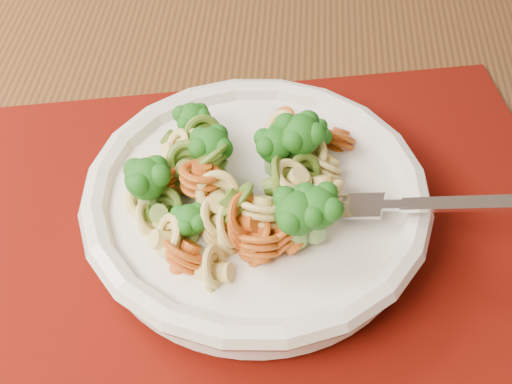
% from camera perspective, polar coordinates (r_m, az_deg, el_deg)
% --- Properties ---
extents(dining_table, '(1.58, 1.33, 0.75)m').
position_cam_1_polar(dining_table, '(0.65, -4.95, -4.39)').
color(dining_table, '#563618').
rests_on(dining_table, ground).
extents(placemat, '(0.59, 0.56, 0.00)m').
position_cam_1_polar(placemat, '(0.50, 0.06, -4.78)').
color(placemat, '#520903').
rests_on(placemat, dining_table).
extents(pasta_bowl, '(0.24, 0.24, 0.05)m').
position_cam_1_polar(pasta_bowl, '(0.49, -0.00, -0.89)').
color(pasta_bowl, silver).
rests_on(pasta_bowl, placemat).
extents(pasta_broccoli_heap, '(0.21, 0.21, 0.06)m').
position_cam_1_polar(pasta_broccoli_heap, '(0.48, 0.00, 0.48)').
color(pasta_broccoli_heap, '#D9B96B').
rests_on(pasta_broccoli_heap, pasta_bowl).
extents(fork, '(0.18, 0.06, 0.08)m').
position_cam_1_polar(fork, '(0.48, 8.63, -1.12)').
color(fork, silver).
rests_on(fork, pasta_bowl).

